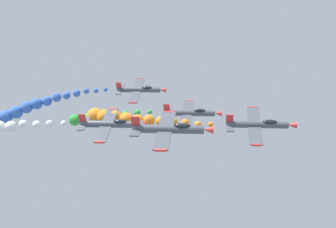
{
  "coord_description": "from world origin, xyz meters",
  "views": [
    {
      "loc": [
        65.87,
        8.31,
        92.04
      ],
      "look_at": [
        0.0,
        0.0,
        85.35
      ],
      "focal_mm": 43.73,
      "sensor_mm": 36.0,
      "label": 1
    }
  ],
  "objects_px": {
    "airplane_right_inner": "(170,129)",
    "airplane_right_outer": "(139,90)",
    "airplane_lead": "(258,124)",
    "airplane_left_outer": "(110,124)",
    "airplane_left_inner": "(191,113)"
  },
  "relations": [
    {
      "from": "airplane_lead",
      "to": "airplane_left_outer",
      "type": "bearing_deg",
      "value": -87.71
    },
    {
      "from": "airplane_right_inner",
      "to": "airplane_right_outer",
      "type": "relative_size",
      "value": 1.0
    },
    {
      "from": "airplane_left_outer",
      "to": "airplane_right_outer",
      "type": "bearing_deg",
      "value": 179.58
    },
    {
      "from": "airplane_left_outer",
      "to": "airplane_left_inner",
      "type": "bearing_deg",
      "value": 135.58
    },
    {
      "from": "airplane_right_inner",
      "to": "airplane_lead",
      "type": "bearing_deg",
      "value": 132.53
    },
    {
      "from": "airplane_lead",
      "to": "airplane_left_inner",
      "type": "xyz_separation_m",
      "value": [
        -10.91,
        -10.89,
        0.52
      ]
    },
    {
      "from": "airplane_right_outer",
      "to": "airplane_left_inner",
      "type": "bearing_deg",
      "value": 46.56
    },
    {
      "from": "airplane_lead",
      "to": "airplane_right_outer",
      "type": "relative_size",
      "value": 1.0
    },
    {
      "from": "airplane_lead",
      "to": "airplane_left_inner",
      "type": "bearing_deg",
      "value": -135.06
    },
    {
      "from": "airplane_lead",
      "to": "airplane_right_inner",
      "type": "relative_size",
      "value": 1.0
    },
    {
      "from": "airplane_lead",
      "to": "airplane_right_outer",
      "type": "distance_m",
      "value": 31.41
    },
    {
      "from": "airplane_left_inner",
      "to": "airplane_left_outer",
      "type": "distance_m",
      "value": 16.55
    },
    {
      "from": "airplane_right_inner",
      "to": "airplane_right_outer",
      "type": "bearing_deg",
      "value": -162.56
    },
    {
      "from": "airplane_lead",
      "to": "airplane_right_inner",
      "type": "bearing_deg",
      "value": -47.47
    },
    {
      "from": "airplane_left_outer",
      "to": "airplane_right_outer",
      "type": "distance_m",
      "value": 23.04
    }
  ]
}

